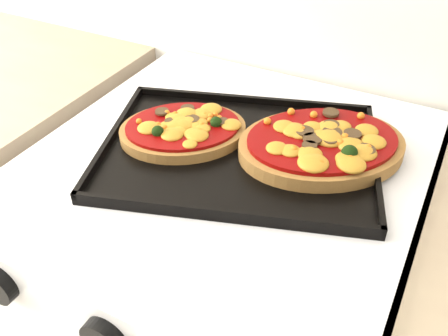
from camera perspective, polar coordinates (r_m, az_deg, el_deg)
The scene contains 5 objects.
stove at distance 1.11m, azimuth 0.55°, elevation -17.65°, with size 0.60×0.60×0.91m, color white.
control_panel at distance 0.64m, azimuth -12.65°, elevation -17.13°, with size 0.60×0.02×0.09m, color white.
baking_tray at distance 0.78m, azimuth 1.72°, elevation 2.11°, with size 0.42×0.31×0.02m, color black.
pizza_left at distance 0.80m, azimuth -4.72°, elevation 4.51°, with size 0.20×0.16×0.03m, color #A8783A, non-canonical shape.
pizza_right at distance 0.77m, azimuth 11.11°, elevation 2.81°, with size 0.26×0.19×0.04m, color #A8783A, non-canonical shape.
Camera 1 is at (0.33, 1.13, 1.37)m, focal length 40.00 mm.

